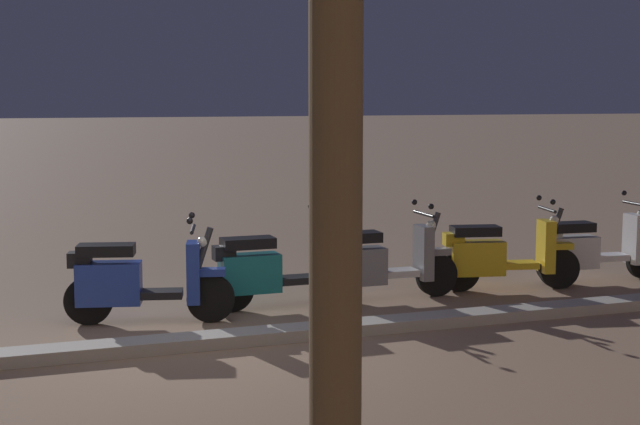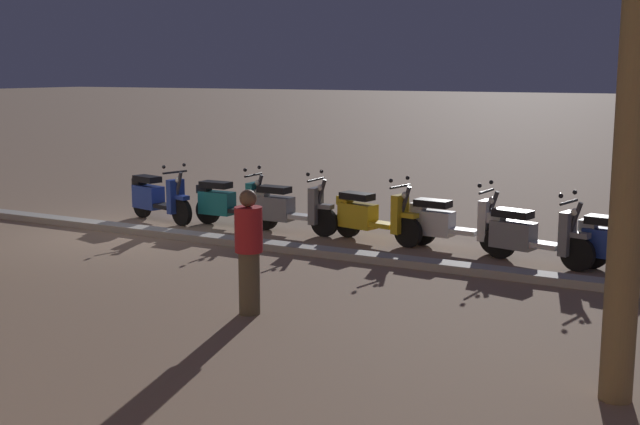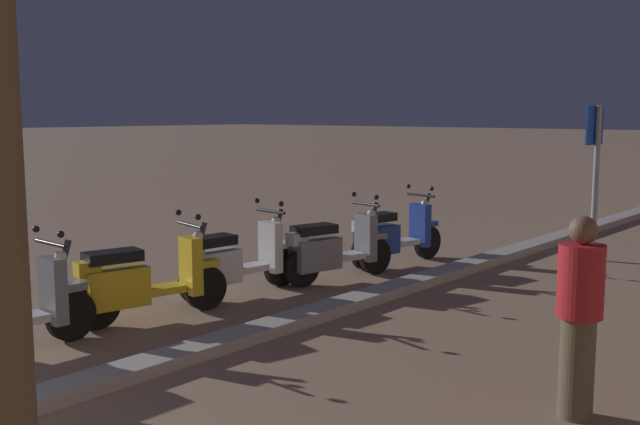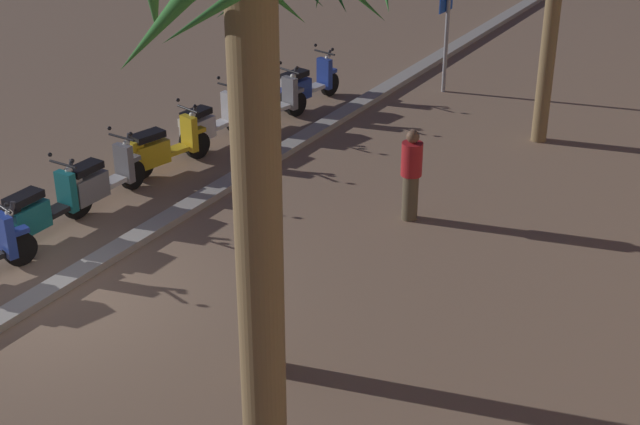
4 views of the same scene
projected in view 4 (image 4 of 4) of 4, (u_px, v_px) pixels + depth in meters
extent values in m
plane|color=#93755B|center=(54.00, 294.00, 13.20)|extent=(200.00, 200.00, 0.00)
cube|color=#ADA89E|center=(52.00, 289.00, 13.20)|extent=(60.00, 0.36, 0.12)
cylinder|color=black|center=(330.00, 84.00, 20.65)|extent=(0.53, 0.18, 0.52)
cylinder|color=black|center=(289.00, 100.00, 19.74)|extent=(0.53, 0.18, 0.52)
cube|color=silver|center=(311.00, 88.00, 20.20)|extent=(0.64, 0.38, 0.08)
cube|color=#233D9E|center=(296.00, 90.00, 19.82)|extent=(0.72, 0.43, 0.42)
cube|color=black|center=(295.00, 75.00, 19.65)|extent=(0.64, 0.40, 0.12)
cube|color=#233D9E|center=(324.00, 73.00, 20.40)|extent=(0.19, 0.36, 0.66)
cube|color=#233D9E|center=(330.00, 72.00, 20.52)|extent=(0.34, 0.21, 0.08)
cylinder|color=#333338|center=(327.00, 66.00, 20.38)|extent=(0.29, 0.12, 0.69)
cylinder|color=black|center=(325.00, 52.00, 20.19)|extent=(0.13, 0.56, 0.04)
sphere|color=white|center=(328.00, 58.00, 20.32)|extent=(0.12, 0.12, 0.12)
cube|color=silver|center=(286.00, 83.00, 19.51)|extent=(0.27, 0.24, 0.16)
sphere|color=black|center=(316.00, 45.00, 20.26)|extent=(0.07, 0.07, 0.07)
sphere|color=black|center=(333.00, 49.00, 19.98)|extent=(0.07, 0.07, 0.07)
cylinder|color=black|center=(296.00, 104.00, 19.49)|extent=(0.53, 0.21, 0.52)
cylinder|color=black|center=(251.00, 120.00, 18.66)|extent=(0.53, 0.21, 0.52)
cube|color=silver|center=(276.00, 108.00, 19.08)|extent=(0.65, 0.40, 0.08)
cube|color=slate|center=(259.00, 110.00, 18.73)|extent=(0.73, 0.46, 0.42)
cube|color=black|center=(257.00, 94.00, 18.57)|extent=(0.65, 0.42, 0.12)
cube|color=slate|center=(290.00, 93.00, 19.25)|extent=(0.21, 0.36, 0.66)
cube|color=slate|center=(296.00, 91.00, 19.36)|extent=(0.35, 0.23, 0.08)
cylinder|color=#333338|center=(292.00, 85.00, 19.23)|extent=(0.29, 0.13, 0.69)
cylinder|color=black|center=(289.00, 71.00, 19.04)|extent=(0.16, 0.56, 0.04)
sphere|color=white|center=(293.00, 76.00, 19.16)|extent=(0.12, 0.12, 0.12)
cube|color=silver|center=(247.00, 102.00, 18.43)|extent=(0.28, 0.25, 0.16)
sphere|color=black|center=(280.00, 63.00, 19.12)|extent=(0.07, 0.07, 0.07)
sphere|color=black|center=(297.00, 68.00, 18.82)|extent=(0.07, 0.07, 0.07)
cylinder|color=black|center=(236.00, 120.00, 18.65)|extent=(0.53, 0.15, 0.52)
cylinder|color=black|center=(190.00, 140.00, 17.70)|extent=(0.53, 0.15, 0.52)
cube|color=white|center=(216.00, 126.00, 18.18)|extent=(0.62, 0.33, 0.08)
cube|color=white|center=(198.00, 129.00, 17.79)|extent=(0.71, 0.38, 0.42)
cube|color=black|center=(196.00, 113.00, 17.63)|extent=(0.62, 0.35, 0.12)
cube|color=white|center=(230.00, 109.00, 18.39)|extent=(0.17, 0.35, 0.66)
cube|color=white|center=(236.00, 106.00, 18.52)|extent=(0.33, 0.19, 0.08)
cylinder|color=#333338|center=(232.00, 100.00, 18.39)|extent=(0.29, 0.10, 0.69)
cylinder|color=black|center=(229.00, 86.00, 18.19)|extent=(0.09, 0.56, 0.04)
sphere|color=white|center=(232.00, 91.00, 18.32)|extent=(0.12, 0.12, 0.12)
cube|color=white|center=(186.00, 122.00, 17.47)|extent=(0.26, 0.22, 0.16)
sphere|color=black|center=(219.00, 78.00, 18.25)|extent=(0.07, 0.07, 0.07)
sphere|color=black|center=(237.00, 83.00, 17.99)|extent=(0.07, 0.07, 0.07)
cylinder|color=black|center=(198.00, 145.00, 17.47)|extent=(0.53, 0.21, 0.52)
cylinder|color=black|center=(141.00, 165.00, 16.62)|extent=(0.53, 0.21, 0.52)
cube|color=gold|center=(172.00, 151.00, 17.05)|extent=(0.65, 0.40, 0.08)
cube|color=gold|center=(150.00, 154.00, 16.69)|extent=(0.73, 0.46, 0.43)
cube|color=black|center=(148.00, 136.00, 16.53)|extent=(0.65, 0.42, 0.12)
cube|color=gold|center=(189.00, 133.00, 17.22)|extent=(0.21, 0.36, 0.66)
cube|color=gold|center=(197.00, 131.00, 17.34)|extent=(0.35, 0.23, 0.08)
cylinder|color=#333338|center=(192.00, 124.00, 17.21)|extent=(0.29, 0.13, 0.69)
cylinder|color=black|center=(188.00, 109.00, 17.01)|extent=(0.16, 0.56, 0.04)
sphere|color=white|center=(192.00, 115.00, 17.14)|extent=(0.12, 0.12, 0.12)
cube|color=gold|center=(135.00, 145.00, 16.39)|extent=(0.28, 0.25, 0.16)
sphere|color=black|center=(178.00, 100.00, 17.09)|extent=(0.07, 0.07, 0.07)
sphere|color=black|center=(195.00, 106.00, 16.80)|extent=(0.07, 0.07, 0.07)
cylinder|color=black|center=(133.00, 175.00, 16.24)|extent=(0.52, 0.11, 0.52)
cylinder|color=black|center=(79.00, 202.00, 15.29)|extent=(0.52, 0.11, 0.52)
cube|color=silver|center=(109.00, 184.00, 15.78)|extent=(0.61, 0.29, 0.08)
cube|color=slate|center=(88.00, 187.00, 15.38)|extent=(0.69, 0.34, 0.44)
cube|color=black|center=(85.00, 168.00, 15.21)|extent=(0.61, 0.31, 0.12)
cube|color=slate|center=(124.00, 163.00, 15.98)|extent=(0.15, 0.34, 0.66)
cube|color=slate|center=(131.00, 160.00, 16.12)|extent=(0.32, 0.17, 0.08)
cylinder|color=#333338|center=(126.00, 153.00, 15.97)|extent=(0.28, 0.08, 0.69)
cylinder|color=black|center=(121.00, 137.00, 15.77)|extent=(0.05, 0.56, 0.04)
sphere|color=white|center=(126.00, 143.00, 15.91)|extent=(0.12, 0.12, 0.12)
cube|color=silver|center=(73.00, 180.00, 15.04)|extent=(0.24, 0.21, 0.16)
sphere|color=black|center=(109.00, 128.00, 15.82)|extent=(0.07, 0.07, 0.07)
sphere|color=black|center=(131.00, 134.00, 15.59)|extent=(0.07, 0.07, 0.07)
cylinder|color=black|center=(77.00, 203.00, 15.22)|extent=(0.52, 0.10, 0.52)
cylinder|color=black|center=(18.00, 234.00, 14.27)|extent=(0.52, 0.10, 0.52)
cube|color=black|center=(50.00, 214.00, 14.76)|extent=(0.60, 0.28, 0.08)
cube|color=#197075|center=(28.00, 218.00, 14.37)|extent=(0.68, 0.32, 0.44)
cube|color=black|center=(23.00, 198.00, 14.20)|extent=(0.60, 0.30, 0.12)
cube|color=#197075|center=(66.00, 191.00, 14.96)|extent=(0.14, 0.34, 0.66)
cube|color=#197075|center=(75.00, 187.00, 15.10)|extent=(0.32, 0.16, 0.08)
cylinder|color=#333338|center=(69.00, 181.00, 14.95)|extent=(0.28, 0.07, 0.69)
cylinder|color=black|center=(63.00, 164.00, 14.75)|extent=(0.04, 0.56, 0.04)
sphere|color=white|center=(69.00, 170.00, 14.89)|extent=(0.12, 0.12, 0.12)
cube|color=black|center=(10.00, 211.00, 14.03)|extent=(0.24, 0.20, 0.16)
sphere|color=black|center=(50.00, 155.00, 14.79)|extent=(0.07, 0.07, 0.07)
sphere|color=black|center=(72.00, 161.00, 14.57)|extent=(0.07, 0.07, 0.07)
cylinder|color=black|center=(20.00, 249.00, 13.84)|extent=(0.53, 0.23, 0.52)
cube|color=#233D9E|center=(6.00, 236.00, 13.60)|extent=(0.22, 0.36, 0.66)
cube|color=#233D9E|center=(17.00, 232.00, 13.71)|extent=(0.35, 0.24, 0.08)
cylinder|color=#333338|center=(9.00, 225.00, 13.58)|extent=(0.29, 0.14, 0.69)
cylinder|color=black|center=(1.00, 206.00, 13.39)|extent=(0.18, 0.55, 0.04)
sphere|color=white|center=(9.00, 213.00, 13.51)|extent=(0.12, 0.12, 0.12)
sphere|color=black|center=(7.00, 205.00, 13.17)|extent=(0.07, 0.07, 0.07)
cylinder|color=#939399|center=(446.00, 39.00, 20.47)|extent=(0.09, 0.09, 2.40)
cylinder|color=olive|center=(260.00, 271.00, 7.72)|extent=(0.40, 0.40, 6.05)
cylinder|color=brown|center=(259.00, 167.00, 10.43)|extent=(0.33, 0.33, 5.41)
cylinder|color=olive|center=(551.00, 21.00, 17.33)|extent=(0.30, 0.30, 4.74)
cylinder|color=brown|center=(410.00, 197.00, 15.15)|extent=(0.26, 0.26, 0.78)
cylinder|color=#B21E23|center=(412.00, 159.00, 14.85)|extent=(0.34, 0.34, 0.55)
sphere|color=brown|center=(413.00, 137.00, 14.68)|extent=(0.21, 0.21, 0.21)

